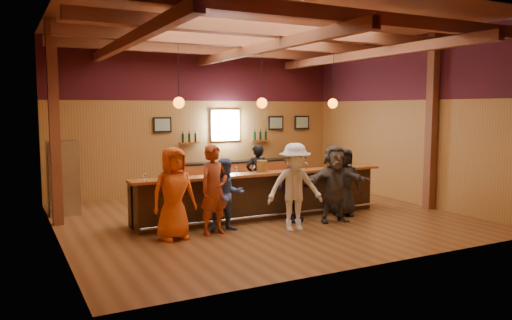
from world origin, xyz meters
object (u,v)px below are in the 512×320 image
object	(u,v)px
bar_counter	(260,195)
customer_brown	(335,184)
customer_orange	(174,193)
stainless_fridge	(63,178)
customer_dark	(344,182)
back_bar_cabinet	(240,176)
bartender	(257,176)
customer_denim	(227,195)
customer_redvest	(214,190)
customer_white	(295,187)
ice_bucket	(262,166)
bottle_a	(293,165)
customer_navy	(293,187)

from	to	relation	value
bar_counter	customer_brown	bearing A→B (deg)	-44.76
customer_orange	stainless_fridge	bearing A→B (deg)	110.25
bar_counter	customer_dark	bearing A→B (deg)	-23.21
back_bar_cabinet	bartender	distance (m)	2.75
customer_denim	customer_orange	bearing A→B (deg)	-170.13
stainless_fridge	customer_orange	world-z (taller)	customer_orange
bar_counter	back_bar_cabinet	size ratio (longest dim) A/B	1.57
customer_redvest	customer_dark	distance (m)	3.48
back_bar_cabinet	customer_denim	world-z (taller)	customer_denim
bar_counter	back_bar_cabinet	world-z (taller)	bar_counter
bar_counter	customer_dark	world-z (taller)	customer_dark
bartender	customer_white	bearing A→B (deg)	84.87
customer_orange	customer_redvest	xyz separation A→B (m)	(0.85, -0.01, 0.01)
stainless_fridge	customer_brown	world-z (taller)	stainless_fridge
ice_bucket	bottle_a	size ratio (longest dim) A/B	0.81
back_bar_cabinet	customer_orange	world-z (taller)	customer_orange
customer_dark	bartender	world-z (taller)	bartender
customer_dark	ice_bucket	world-z (taller)	customer_dark
customer_brown	bottle_a	size ratio (longest dim) A/B	5.39
stainless_fridge	customer_navy	distance (m)	5.60
stainless_fridge	bottle_a	bearing A→B (deg)	-29.07
bottle_a	ice_bucket	bearing A→B (deg)	176.53
customer_orange	customer_navy	world-z (taller)	customer_orange
customer_white	bottle_a	distance (m)	1.47
bar_counter	bottle_a	bearing A→B (deg)	-18.97
customer_navy	customer_brown	size ratio (longest dim) A/B	0.90
customer_orange	customer_dark	world-z (taller)	customer_orange
back_bar_cabinet	bartender	size ratio (longest dim) A/B	2.42
stainless_fridge	customer_redvest	world-z (taller)	customer_redvest
customer_orange	ice_bucket	world-z (taller)	customer_orange
customer_white	customer_dark	size ratio (longest dim) A/B	1.13
customer_white	customer_brown	distance (m)	1.24
customer_denim	ice_bucket	bearing A→B (deg)	35.35
bar_counter	stainless_fridge	xyz separation A→B (m)	(-4.12, 2.45, 0.38)
customer_brown	bartender	world-z (taller)	customer_brown
customer_redvest	customer_orange	bearing A→B (deg)	164.95
stainless_fridge	customer_redvest	distance (m)	4.31
customer_redvest	customer_brown	world-z (taller)	customer_redvest
stainless_fridge	ice_bucket	xyz separation A→B (m)	(4.07, -2.66, 0.34)
bar_counter	ice_bucket	xyz separation A→B (m)	(-0.05, -0.21, 0.72)
bar_counter	ice_bucket	world-z (taller)	ice_bucket
bartender	ice_bucket	size ratio (longest dim) A/B	6.21
customer_redvest	customer_navy	size ratio (longest dim) A/B	1.17
customer_white	bartender	size ratio (longest dim) A/B	1.12
customer_white	customer_redvest	bearing A→B (deg)	178.74
customer_navy	bartender	distance (m)	1.75
customer_orange	customer_redvest	world-z (taller)	customer_redvest
back_bar_cabinet	stainless_fridge	size ratio (longest dim) A/B	2.22
back_bar_cabinet	bartender	bearing A→B (deg)	-106.18
customer_white	ice_bucket	distance (m)	1.34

